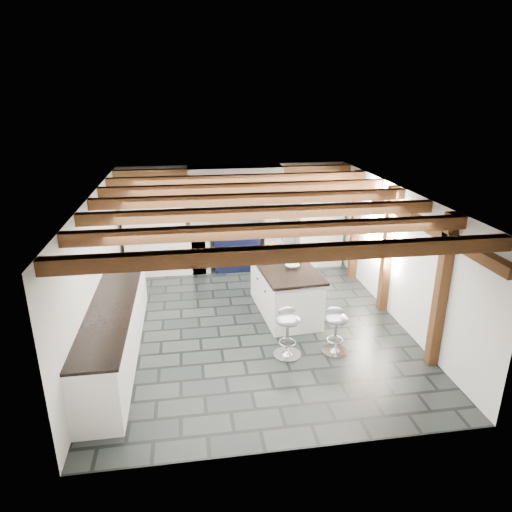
{
  "coord_description": "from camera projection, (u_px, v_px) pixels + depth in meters",
  "views": [
    {
      "loc": [
        -1.03,
        -6.97,
        3.81
      ],
      "look_at": [
        0.1,
        0.4,
        1.1
      ],
      "focal_mm": 32.0,
      "sensor_mm": 36.0,
      "label": 1
    }
  ],
  "objects": [
    {
      "name": "range_cooker",
      "position": [
        236.0,
        249.0,
        10.25
      ],
      "size": [
        1.0,
        0.63,
        0.99
      ],
      "color": "black",
      "rests_on": "ground"
    },
    {
      "name": "kitchen_island",
      "position": [
        285.0,
        288.0,
        8.2
      ],
      "size": [
        1.09,
        1.88,
        1.19
      ],
      "rotation": [
        0.0,
        0.0,
        0.08
      ],
      "color": "white",
      "rests_on": "ground"
    },
    {
      "name": "bar_stool_near",
      "position": [
        336.0,
        326.0,
        6.91
      ],
      "size": [
        0.44,
        0.44,
        0.73
      ],
      "rotation": [
        0.0,
        0.0,
        -0.27
      ],
      "color": "silver",
      "rests_on": "ground"
    },
    {
      "name": "ground",
      "position": [
        254.0,
        323.0,
        7.92
      ],
      "size": [
        6.0,
        6.0,
        0.0
      ],
      "primitive_type": "plane",
      "color": "black",
      "rests_on": "ground"
    },
    {
      "name": "room_shell",
      "position": [
        212.0,
        242.0,
        8.79
      ],
      "size": [
        6.0,
        6.03,
        6.0
      ],
      "color": "white",
      "rests_on": "ground"
    },
    {
      "name": "bar_stool_far",
      "position": [
        288.0,
        327.0,
        6.81
      ],
      "size": [
        0.42,
        0.42,
        0.78
      ],
      "rotation": [
        0.0,
        0.0,
        0.08
      ],
      "color": "silver",
      "rests_on": "ground"
    }
  ]
}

